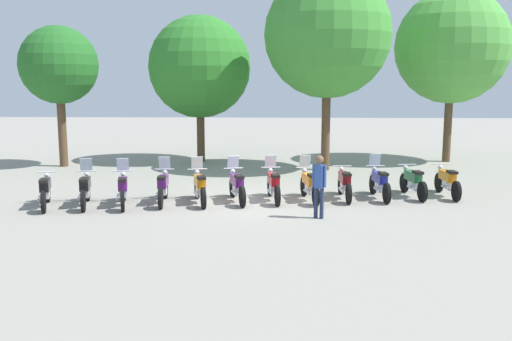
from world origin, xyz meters
The scene contains 18 objects.
ground_plane centered at (0.00, 0.00, 0.00)m, with size 80.00×80.00×0.00m, color gray.
motorcycle_0 centered at (-6.23, -0.99, 0.50)m, with size 0.86×2.12×0.99m.
motorcycle_1 centered at (-5.10, -0.77, 0.52)m, with size 0.76×2.15×1.37m.
motorcycle_2 centered at (-3.97, -0.72, 0.52)m, with size 0.76×2.15×1.37m.
motorcycle_3 centered at (-2.83, -0.32, 0.52)m, with size 0.62×2.19×1.37m.
motorcycle_4 centered at (-1.71, -0.26, 0.52)m, with size 0.79×2.14×1.37m.
motorcycle_5 centered at (-0.58, -0.03, 0.52)m, with size 0.80×2.14×1.37m.
motorcycle_6 centered at (0.56, 0.18, 0.52)m, with size 0.62×2.18×1.37m.
motorcycle_7 centered at (1.68, 0.22, 0.52)m, with size 0.67×2.17×1.37m.
motorcycle_8 centered at (2.82, 0.53, 0.50)m, with size 0.62×2.19×0.99m.
motorcycle_9 centered at (3.95, 0.64, 0.52)m, with size 0.62×2.19×1.37m.
motorcycle_10 centered at (5.08, 0.93, 0.50)m, with size 0.62×2.18×0.99m.
motorcycle_11 centered at (6.21, 1.03, 0.50)m, with size 0.62×2.19×0.99m.
person_0 centered at (1.81, -2.10, 1.03)m, with size 0.40×0.30×1.74m.
tree_0 centered at (-8.70, 6.99, 4.36)m, with size 3.33×3.33×6.06m.
tree_1 centered at (-2.86, 8.75, 4.34)m, with size 4.64×4.64×6.67m.
tree_2 centered at (2.71, 6.41, 5.57)m, with size 5.19×5.19×8.18m.
tree_3 centered at (8.57, 9.07, 5.23)m, with size 5.13×5.13×7.81m.
Camera 1 is at (0.63, -17.17, 3.74)m, focal length 39.45 mm.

